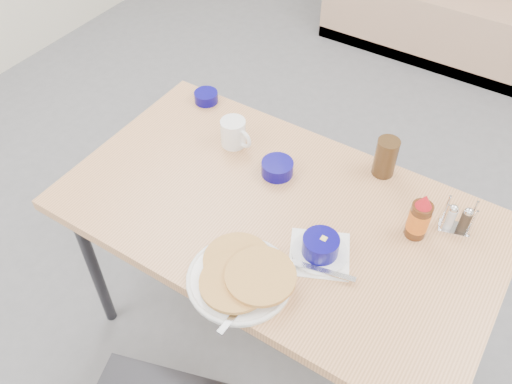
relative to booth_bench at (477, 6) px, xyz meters
The scene contains 11 objects.
ground 2.81m from the booth_bench, 90.00° to the right, with size 6.00×6.00×0.00m, color slate.
booth_bench is the anchor object (origin of this frame).
dining_table 2.56m from the booth_bench, 90.00° to the right, with size 1.40×0.80×0.76m.
pancake_plate 2.85m from the booth_bench, 88.98° to the right, with size 0.31×0.33×0.05m.
coffee_mug 2.41m from the booth_bench, 97.27° to the right, with size 0.13×0.09×0.10m.
grits_setting 2.66m from the booth_bench, 85.76° to the right, with size 0.25×0.24×0.08m.
creamer_bowl 2.30m from the booth_bench, 103.70° to the right, with size 0.09×0.09×0.04m.
butter_bowl 2.43m from the booth_bench, 92.18° to the right, with size 0.11×0.11×0.05m.
amber_tumbler 2.26m from the booth_bench, 84.51° to the right, with size 0.08×0.08×0.14m, color #392512.
condiment_caddy 2.40m from the booth_bench, 77.77° to the right, with size 0.11×0.08×0.11m.
syrup_bottle 2.47m from the booth_bench, 80.44° to the right, with size 0.07×0.07×0.17m.
Camera 1 is at (0.56, -0.76, 2.06)m, focal length 38.00 mm.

